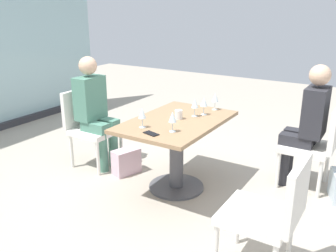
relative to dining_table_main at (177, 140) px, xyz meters
name	(u,v)px	position (x,y,z in m)	size (l,w,h in m)	color
ground_plane	(176,187)	(0.00, 0.00, -0.53)	(12.00, 12.00, 0.00)	#A89E8E
dining_table_main	(177,140)	(0.00, 0.00, 0.00)	(1.20, 0.79, 0.73)	#997551
chair_near_window	(89,123)	(0.00, 1.17, -0.03)	(0.46, 0.51, 0.87)	silver
chair_front_right	(317,142)	(0.74, -1.17, -0.03)	(0.46, 0.50, 0.87)	silver
chair_front_left	(271,210)	(-0.74, -1.17, -0.03)	(0.46, 0.50, 0.87)	silver
person_near_window	(95,107)	(0.00, 1.06, 0.17)	(0.34, 0.39, 1.26)	#4C7F6B
person_front_right	(308,121)	(0.74, -1.06, 0.17)	(0.34, 0.39, 1.26)	#28282D
wine_glass_0	(215,98)	(0.52, -0.16, 0.34)	(0.07, 0.07, 0.18)	silver
wine_glass_1	(173,117)	(-0.32, -0.14, 0.34)	(0.07, 0.07, 0.18)	silver
wine_glass_2	(204,102)	(0.29, -0.14, 0.34)	(0.07, 0.07, 0.18)	silver
wine_glass_3	(195,104)	(0.19, -0.09, 0.34)	(0.07, 0.07, 0.18)	silver
wine_glass_4	(142,114)	(-0.36, 0.15, 0.34)	(0.07, 0.07, 0.18)	silver
coffee_cup	(178,115)	(0.03, 0.00, 0.25)	(0.08, 0.08, 0.09)	white
cell_phone_on_table	(151,134)	(-0.47, -0.02, 0.21)	(0.07, 0.14, 0.01)	black
handbag_0	(126,162)	(0.00, 0.64, -0.39)	(0.30, 0.16, 0.28)	beige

